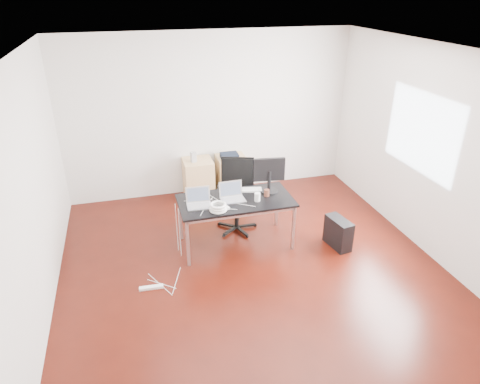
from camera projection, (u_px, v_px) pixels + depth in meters
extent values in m
plane|color=#340B05|center=(251.00, 265.00, 5.82)|extent=(5.00, 5.00, 0.00)
plane|color=silver|center=(254.00, 51.00, 4.59)|extent=(5.00, 5.00, 0.00)
plane|color=silver|center=(210.00, 115.00, 7.37)|extent=(5.00, 0.00, 5.00)
plane|color=silver|center=(353.00, 305.00, 3.04)|extent=(5.00, 0.00, 5.00)
plane|color=silver|center=(30.00, 195.00, 4.61)|extent=(0.00, 5.00, 5.00)
plane|color=silver|center=(428.00, 151.00, 5.80)|extent=(0.00, 5.00, 5.00)
plane|color=white|center=(421.00, 133.00, 5.88)|extent=(0.00, 1.50, 1.50)
cube|color=black|center=(236.00, 200.00, 5.99)|extent=(1.60, 0.80, 0.03)
cube|color=silver|center=(188.00, 243.00, 5.67)|extent=(0.04, 0.04, 0.70)
cube|color=silver|center=(180.00, 218.00, 6.28)|extent=(0.04, 0.04, 0.70)
cube|color=silver|center=(293.00, 228.00, 6.03)|extent=(0.04, 0.04, 0.70)
cube|color=silver|center=(277.00, 206.00, 6.63)|extent=(0.04, 0.04, 0.70)
cylinder|color=black|center=(237.00, 216.00, 6.57)|extent=(0.06, 0.06, 0.47)
cube|color=black|center=(237.00, 201.00, 6.45)|extent=(0.60, 0.59, 0.06)
cube|color=black|center=(237.00, 176.00, 6.52)|extent=(0.47, 0.24, 0.55)
cube|color=tan|center=(198.00, 179.00, 7.53)|extent=(0.50, 0.50, 0.70)
cube|color=tan|center=(231.00, 175.00, 7.67)|extent=(0.50, 0.50, 0.70)
cube|color=black|center=(338.00, 233.00, 6.16)|extent=(0.27, 0.48, 0.44)
cylinder|color=black|center=(224.00, 193.00, 7.51)|extent=(0.29, 0.29, 0.28)
cube|color=white|center=(151.00, 287.00, 5.37)|extent=(0.30, 0.08, 0.04)
cube|color=silver|center=(199.00, 206.00, 5.79)|extent=(0.34, 0.25, 0.01)
cube|color=silver|center=(198.00, 195.00, 5.84)|extent=(0.33, 0.07, 0.22)
cube|color=#475166|center=(198.00, 195.00, 5.83)|extent=(0.29, 0.05, 0.18)
cube|color=silver|center=(233.00, 200.00, 5.95)|extent=(0.33, 0.24, 0.01)
cube|color=silver|center=(231.00, 189.00, 6.00)|extent=(0.33, 0.05, 0.22)
cube|color=#475166|center=(231.00, 189.00, 6.00)|extent=(0.29, 0.04, 0.18)
cylinder|color=black|center=(269.00, 191.00, 6.21)|extent=(0.26, 0.26, 0.02)
cylinder|color=black|center=(269.00, 181.00, 6.14)|extent=(0.05, 0.05, 0.30)
cube|color=black|center=(269.00, 170.00, 6.08)|extent=(0.45, 0.11, 0.34)
cube|color=#475166|center=(269.00, 169.00, 6.10)|extent=(0.39, 0.06, 0.29)
cube|color=white|center=(247.00, 190.00, 6.24)|extent=(0.46, 0.23, 0.02)
cylinder|color=white|center=(257.00, 197.00, 5.92)|extent=(0.09, 0.09, 0.12)
cylinder|color=#592C1E|center=(267.00, 193.00, 6.06)|extent=(0.10, 0.10, 0.10)
torus|color=white|center=(218.00, 210.00, 5.68)|extent=(0.24, 0.24, 0.04)
torus|color=white|center=(218.00, 207.00, 5.67)|extent=(0.23, 0.23, 0.04)
torus|color=white|center=(218.00, 205.00, 5.65)|extent=(0.22, 0.22, 0.04)
cube|color=white|center=(226.00, 208.00, 5.73)|extent=(0.09, 0.09, 0.03)
cube|color=#9E9E9E|center=(193.00, 157.00, 7.28)|extent=(0.11, 0.10, 0.18)
cube|color=black|center=(229.00, 156.00, 7.44)|extent=(0.30, 0.24, 0.09)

